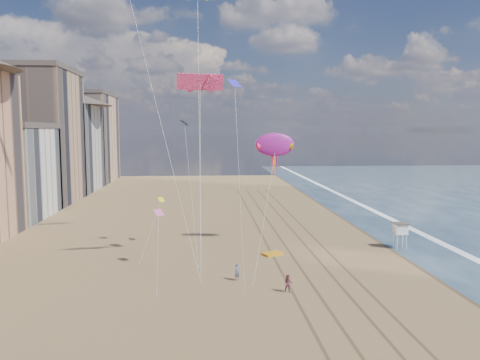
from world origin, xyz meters
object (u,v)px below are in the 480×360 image
Objects in this scene: grounded_kite at (272,254)px; show_kite at (275,145)px; kite_flyer_a at (237,272)px; kite_flyer_b at (288,284)px; lifeguard_stand at (400,229)px.

show_kite is (0.94, 5.16, 13.54)m from grounded_kite.
kite_flyer_b is at bearing -77.60° from kite_flyer_a.
grounded_kite is at bearing -100.31° from show_kite.
lifeguard_stand is 1.88× the size of kite_flyer_b.
kite_flyer_b is (4.66, -4.07, -0.01)m from kite_flyer_a.
kite_flyer_b is at bearing -119.91° from grounded_kite.
kite_flyer_a is (-5.12, -9.77, 0.77)m from grounded_kite.
show_kite reaches higher than kite_flyer_a.
grounded_kite is 1.37× the size of kite_flyer_b.
show_kite is (-16.47, 3.04, 11.07)m from lifeguard_stand.
show_kite is at bearing 31.43° from kite_flyer_a.
grounded_kite is 13.86m from kite_flyer_b.
lifeguard_stand is 1.87× the size of kite_flyer_a.
kite_flyer_a reaches higher than kite_flyer_b.
grounded_kite is 14.52m from show_kite.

